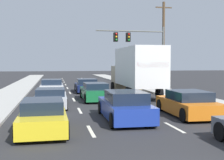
% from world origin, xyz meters
% --- Properties ---
extents(ground_plane, '(140.00, 140.00, 0.00)m').
position_xyz_m(ground_plane, '(0.00, 25.00, 0.00)').
color(ground_plane, '#2B2B2D').
extents(sidewalk_right, '(2.81, 80.00, 0.14)m').
position_xyz_m(sidewalk_right, '(6.66, 20.00, 0.07)').
color(sidewalk_right, '#B2AFA8').
rests_on(sidewalk_right, ground_plane).
extents(sidewalk_left, '(2.81, 80.00, 0.14)m').
position_xyz_m(sidewalk_left, '(-6.66, 20.00, 0.07)').
color(sidewalk_left, '#B2AFA8').
rests_on(sidewalk_left, ground_plane).
extents(lane_markings, '(3.54, 52.00, 0.01)m').
position_xyz_m(lane_markings, '(0.00, 21.60, 0.00)').
color(lane_markings, silver).
rests_on(lane_markings, ground_plane).
extents(car_white, '(1.97, 4.35, 1.24)m').
position_xyz_m(car_white, '(-3.26, 20.99, 0.58)').
color(car_white, white).
rests_on(car_white, ground_plane).
extents(car_silver, '(2.01, 4.08, 1.13)m').
position_xyz_m(car_silver, '(-3.27, 13.24, 0.53)').
color(car_silver, '#B7BABF').
rests_on(car_silver, ground_plane).
extents(car_yellow, '(1.84, 4.03, 1.22)m').
position_xyz_m(car_yellow, '(-3.50, 6.94, 0.57)').
color(car_yellow, yellow).
rests_on(car_yellow, ground_plane).
extents(car_navy, '(2.05, 4.22, 1.21)m').
position_xyz_m(car_navy, '(-0.18, 22.05, 0.56)').
color(car_navy, '#141E4C').
rests_on(car_navy, ground_plane).
extents(car_green, '(1.81, 4.42, 1.25)m').
position_xyz_m(car_green, '(-0.25, 15.97, 0.59)').
color(car_green, '#196B38').
rests_on(car_green, ground_plane).
extents(car_blue, '(1.99, 4.66, 1.34)m').
position_xyz_m(car_blue, '(0.10, 8.55, 0.62)').
color(car_blue, '#1E389E').
rests_on(car_blue, ground_plane).
extents(box_truck, '(2.58, 8.31, 3.77)m').
position_xyz_m(box_truck, '(3.16, 17.39, 2.13)').
color(box_truck, white).
rests_on(box_truck, ground_plane).
extents(car_orange, '(2.08, 4.31, 1.25)m').
position_xyz_m(car_orange, '(3.46, 9.02, 0.58)').
color(car_orange, orange).
rests_on(car_orange, ground_plane).
extents(traffic_signal_mast, '(7.40, 0.69, 6.51)m').
position_xyz_m(traffic_signal_mast, '(5.45, 25.66, 4.82)').
color(traffic_signal_mast, '#595B56').
rests_on(traffic_signal_mast, ground_plane).
extents(utility_pole_mid, '(1.80, 0.28, 9.19)m').
position_xyz_m(utility_pole_mid, '(8.60, 25.86, 4.74)').
color(utility_pole_mid, brown).
rests_on(utility_pole_mid, ground_plane).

